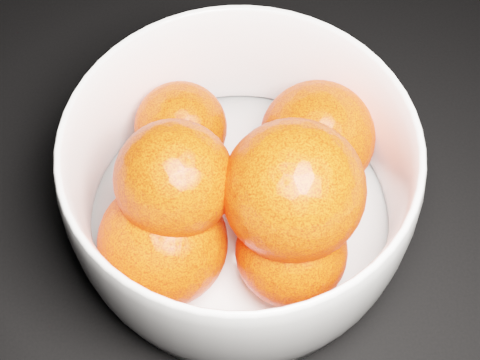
{
  "coord_description": "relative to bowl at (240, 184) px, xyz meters",
  "views": [
    {
      "loc": [
        0.11,
        -0.08,
        0.47
      ],
      "look_at": [
        0.13,
        0.16,
        0.07
      ],
      "focal_mm": 50.0,
      "sensor_mm": 36.0,
      "label": 1
    }
  ],
  "objects": [
    {
      "name": "bowl",
      "position": [
        0.0,
        0.0,
        0.0
      ],
      "size": [
        0.25,
        0.25,
        0.12
      ],
      "rotation": [
        0.0,
        0.0,
        0.43
      ],
      "color": "white",
      "rests_on": "ground"
    },
    {
      "name": "orange_pile",
      "position": [
        0.0,
        -0.01,
        0.01
      ],
      "size": [
        0.21,
        0.18,
        0.14
      ],
      "color": "#FF3008",
      "rests_on": "bowl"
    }
  ]
}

